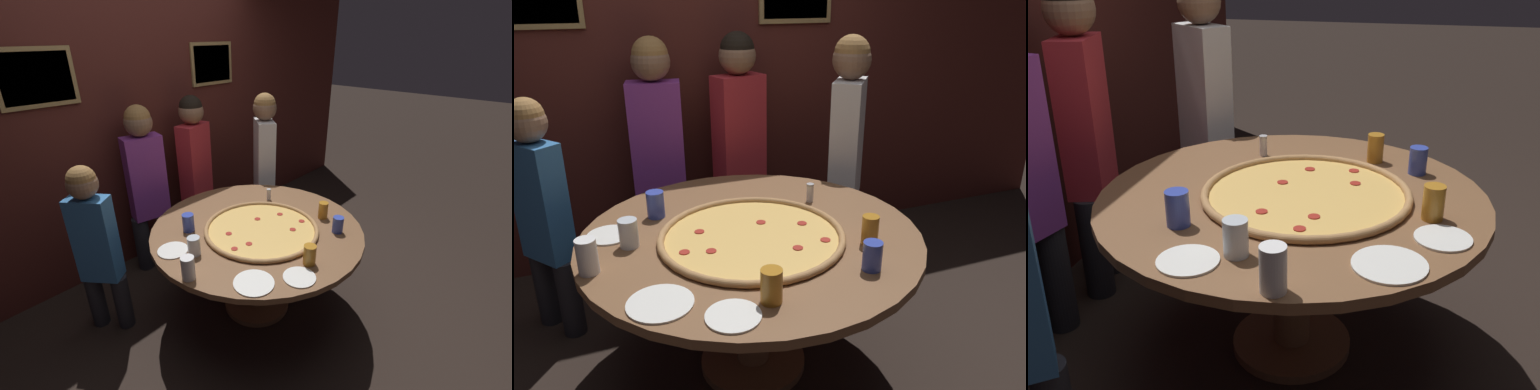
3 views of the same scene
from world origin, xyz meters
TOP-DOWN VIEW (x-y plane):
  - ground_plane at (0.00, 0.00)m, footprint 24.00×24.00m
  - dining_table at (0.00, 0.00)m, footprint 1.53×1.53m
  - giant_pizza at (-0.02, -0.06)m, footprint 0.83×0.83m
  - drink_cup_front_edge at (-0.70, -0.10)m, footprint 0.08×0.08m
  - drink_cup_far_right at (-0.53, 0.07)m, footprint 0.08×0.08m
  - drink_cup_near_right at (-0.37, 0.33)m, footprint 0.08×0.08m
  - drink_cup_centre_back at (0.44, -0.29)m, footprint 0.07×0.07m
  - drink_cup_near_left at (0.33, -0.48)m, footprint 0.08×0.08m
  - drink_cup_beside_pizza at (-0.11, -0.54)m, footprint 0.08×0.08m
  - white_plate_near_front at (-0.60, 0.20)m, footprint 0.20×0.20m
  - white_plate_left_side at (-0.48, -0.41)m, footprint 0.24×0.24m
  - white_plate_right_side at (-0.27, -0.57)m, footprint 0.19×0.19m
  - condiment_shaker at (0.40, 0.23)m, footprint 0.04×0.04m
  - diner_centre_back at (0.30, 1.08)m, footprint 0.40×0.25m
  - diner_side_left at (0.88, 0.69)m, footprint 0.34×0.38m

SIDE VIEW (x-z plane):
  - ground_plane at x=0.00m, z-range 0.00..0.00m
  - dining_table at x=0.00m, z-range 0.23..0.97m
  - white_plate_near_front at x=-0.60m, z-range 0.74..0.75m
  - white_plate_left_side at x=-0.48m, z-range 0.74..0.75m
  - white_plate_right_side at x=-0.27m, z-range 0.74..0.75m
  - giant_pizza at x=-0.02m, z-range 0.74..0.77m
  - condiment_shaker at x=0.40m, z-range 0.74..0.84m
  - drink_cup_near_left at x=0.33m, z-range 0.74..0.86m
  - drink_cup_far_right at x=-0.53m, z-range 0.74..0.86m
  - drink_cup_beside_pizza at x=-0.11m, z-range 0.74..0.87m
  - drink_cup_centre_back at x=0.44m, z-range 0.74..0.87m
  - drink_cup_near_right at x=-0.37m, z-range 0.74..0.87m
  - drink_cup_front_edge at x=-0.70m, z-range 0.74..0.88m
  - diner_side_left at x=0.88m, z-range 0.10..1.63m
  - diner_centre_back at x=0.30m, z-range 0.10..1.63m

